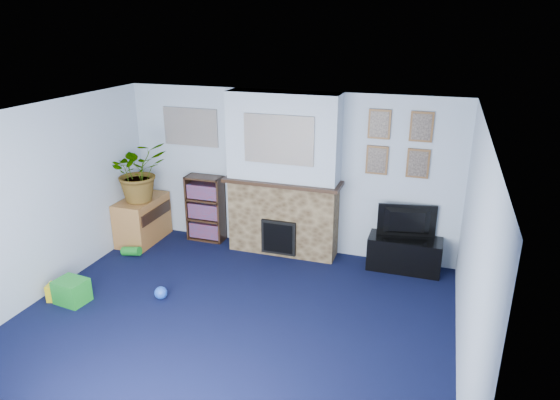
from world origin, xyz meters
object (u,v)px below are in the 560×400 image
(sideboard, at_px, (143,220))
(bookshelf, at_px, (206,210))
(television, at_px, (407,222))
(tv_stand, at_px, (404,254))

(sideboard, bearing_deg, bookshelf, 20.80)
(bookshelf, relative_size, sideboard, 1.16)
(television, xyz_separation_m, sideboard, (-4.03, -0.30, -0.35))
(television, relative_size, bookshelf, 0.76)
(television, distance_m, bookshelf, 3.10)
(bookshelf, bearing_deg, tv_stand, -1.42)
(tv_stand, bearing_deg, television, 90.00)
(tv_stand, distance_m, bookshelf, 3.11)
(tv_stand, xyz_separation_m, television, (0.00, 0.02, 0.48))
(bookshelf, bearing_deg, television, -1.05)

